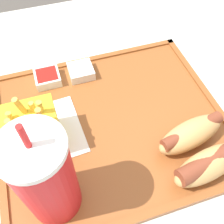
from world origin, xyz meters
The scene contains 9 objects.
dining_table centered at (0.00, 0.00, 0.37)m, with size 1.01×0.88×0.74m.
food_tray centered at (-0.04, -0.01, 0.75)m, with size 0.41×0.36×0.01m.
paper_napkin centered at (0.10, -0.02, 0.75)m, with size 0.16×0.14×0.00m.
soda_cup centered at (0.09, 0.10, 0.83)m, with size 0.08×0.08×0.20m.
hot_dog_far centered at (-0.15, 0.13, 0.78)m, with size 0.13×0.07×0.05m.
hot_dog_near centered at (-0.15, 0.07, 0.78)m, with size 0.13×0.07×0.05m.
fries_carton centered at (0.10, -0.01, 0.79)m, with size 0.09×0.07×0.11m.
sauce_cup_mayo centered at (-0.01, -0.14, 0.76)m, with size 0.05×0.05×0.02m.
sauce_cup_ketchup centered at (0.06, -0.14, 0.76)m, with size 0.05×0.05×0.02m.
Camera 1 is at (0.05, 0.25, 1.15)m, focal length 42.00 mm.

